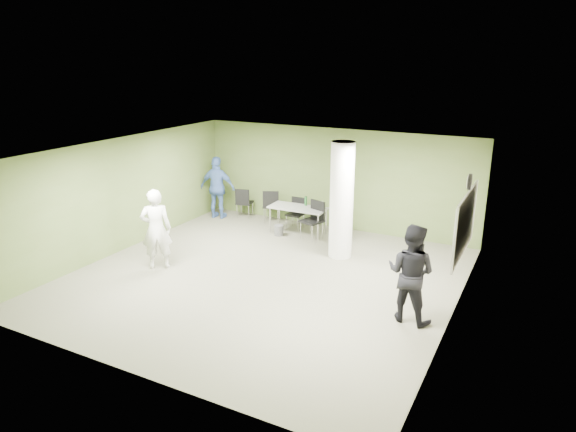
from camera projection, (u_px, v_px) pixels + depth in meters
The scene contains 17 objects.
floor at pixel (263, 278), 11.27m from camera, with size 8.00×8.00×0.00m, color #535141.
ceiling at pixel (261, 152), 10.43m from camera, with size 8.00×8.00×0.00m, color white.
wall_back at pixel (335, 179), 14.24m from camera, with size 8.00×0.02×2.80m, color #4D5F2C.
wall_left at pixel (122, 195), 12.61m from camera, with size 0.02×8.00×2.80m, color #4D5F2C.
wall_right_cream at pixel (457, 248), 9.09m from camera, with size 0.02×8.00×2.80m, color beige.
column at pixel (342, 201), 12.10m from camera, with size 0.56×0.56×2.80m, color silver.
whiteboard at pixel (465, 224), 10.11m from camera, with size 0.05×2.30×1.30m.
wall_clock at pixel (469, 182), 9.86m from camera, with size 0.06×0.32×0.32m.
folding_table at pixel (298, 209), 13.90m from camera, with size 1.59×0.72×1.00m.
wastebasket at pixel (279, 230), 13.90m from camera, with size 0.25×0.25×0.29m, color #4C4C4C.
chair_back_left at pixel (244, 201), 15.34m from camera, with size 0.54×0.54×0.90m.
chair_back_right at pixel (271, 203), 14.91m from camera, with size 0.63×0.63×0.96m.
chair_table_left at pixel (296, 211), 14.40m from camera, with size 0.44×0.44×0.87m.
chair_table_right at pixel (314, 217), 13.57m from camera, with size 0.63×0.63×1.01m.
woman_white at pixel (156, 229), 11.54m from camera, with size 0.68×0.45×1.87m, color silver.
man_black at pixel (411, 273), 9.23m from camera, with size 0.90×0.70×1.85m, color black.
man_blue at pixel (218, 188), 15.20m from camera, with size 1.09×0.45×1.86m, color #4161A1.
Camera 1 is at (5.25, -8.93, 4.66)m, focal length 32.00 mm.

